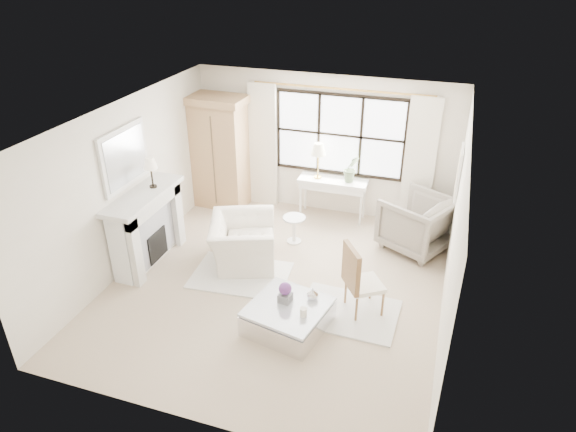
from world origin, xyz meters
name	(u,v)px	position (x,y,z in m)	size (l,w,h in m)	color
floor	(277,284)	(0.00, 0.00, 0.00)	(5.50, 5.50, 0.00)	#C7AF94
ceiling	(275,118)	(0.00, 0.00, 2.70)	(5.50, 5.50, 0.00)	silver
wall_back	(324,145)	(0.00, 2.75, 1.35)	(5.00, 5.00, 0.00)	white
wall_front	(184,328)	(0.00, -2.75, 1.35)	(5.00, 5.00, 0.00)	beige
wall_left	(127,186)	(-2.50, 0.00, 1.35)	(5.50, 5.50, 0.00)	silver
wall_right	(454,236)	(2.50, 0.00, 1.35)	(5.50, 5.50, 0.00)	white
window_pane	(340,135)	(0.30, 2.73, 1.60)	(2.40, 0.02, 1.50)	white
window_frame	(340,135)	(0.30, 2.72, 1.60)	(2.50, 0.04, 1.50)	black
curtain_rod	(341,89)	(0.30, 2.67, 2.47)	(0.04, 0.04, 3.30)	#B88840
curtain_left	(263,146)	(-1.20, 2.65, 1.24)	(0.55, 0.10, 2.47)	white
curtain_right	(419,164)	(1.80, 2.65, 1.24)	(0.55, 0.10, 2.47)	white
fireplace	(146,226)	(-2.27, 0.00, 0.65)	(0.58, 1.66, 1.26)	silver
mirror_frame	(124,157)	(-2.47, 0.00, 1.84)	(0.05, 1.15, 0.95)	silver
mirror_glass	(126,157)	(-2.44, 0.00, 1.84)	(0.02, 1.00, 0.80)	silver
art_frame	(459,173)	(2.47, 1.70, 1.55)	(0.04, 0.62, 0.82)	white
art_canvas	(458,173)	(2.45, 1.70, 1.55)	(0.01, 0.52, 0.72)	beige
mantel_lamp	(150,165)	(-2.19, 0.25, 1.65)	(0.22, 0.22, 0.51)	black
armoire	(220,152)	(-1.99, 2.32, 1.14)	(1.15, 0.74, 2.24)	tan
console_table	(332,198)	(0.27, 2.47, 0.40)	(1.30, 0.46, 0.80)	white
console_lamp	(318,150)	(-0.03, 2.45, 1.36)	(0.28, 0.28, 0.69)	#B08E3D
orchid_plant	(351,169)	(0.60, 2.48, 1.06)	(0.29, 0.23, 0.53)	#596F4A
side_table	(294,226)	(-0.14, 1.32, 0.33)	(0.40, 0.40, 0.51)	white
rug_left	(241,275)	(-0.63, 0.04, 0.01)	(1.53, 1.08, 0.03)	white
rug_right	(348,312)	(1.22, -0.34, 0.01)	(1.41, 1.06, 0.03)	silver
club_armchair	(243,242)	(-0.75, 0.46, 0.38)	(1.18, 1.03, 0.77)	white
wingback_chair	(417,223)	(1.93, 1.82, 0.48)	(1.03, 1.06, 0.97)	gray
french_chair	(362,293)	(1.39, -0.22, 0.31)	(0.67, 0.67, 1.08)	olive
coffee_table	(288,317)	(0.49, -0.91, 0.18)	(1.18, 1.18, 0.38)	silver
planter_box	(285,298)	(0.42, -0.83, 0.44)	(0.17, 0.17, 0.13)	slate
planter_flowers	(285,289)	(0.42, -0.83, 0.59)	(0.18, 0.18, 0.18)	#65317A
pillar_candle	(303,312)	(0.75, -1.05, 0.44)	(0.10, 0.10, 0.12)	white
coffee_vase	(313,294)	(0.76, -0.66, 0.46)	(0.16, 0.16, 0.17)	silver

